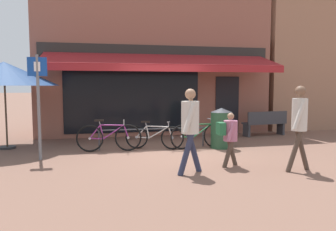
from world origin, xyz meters
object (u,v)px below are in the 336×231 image
Objects in this scene: bicycle_silver at (154,136)px; litter_bin at (221,128)px; pedestrian_child at (229,133)px; bicycle_green at (198,135)px; parking_sign at (38,96)px; pedestrian_adult at (190,122)px; pedestrian_second_adult at (299,118)px; cafe_parasol at (4,74)px; park_bench at (265,123)px; bicycle_purple at (109,137)px.

bicycle_silver is 1.92m from litter_bin.
pedestrian_child is 1.05× the size of litter_bin.
parking_sign is (-4.14, -0.56, 1.15)m from bicycle_green.
pedestrian_second_adult is (2.25, -0.29, 0.04)m from pedestrian_adult.
pedestrian_second_adult is 0.61× the size of cafe_parasol.
pedestrian_adult is 5.85m from park_bench.
pedestrian_adult is (-0.98, -2.51, 0.68)m from bicycle_green.
park_bench reaches higher than bicycle_silver.
pedestrian_child is 4.51m from parking_sign.
pedestrian_child reaches higher than bicycle_green.
bicycle_silver is 1.25m from bicycle_green.
bicycle_silver is 0.64× the size of parking_sign.
pedestrian_adult is 0.97× the size of pedestrian_second_adult.
litter_bin is (1.63, 2.42, -0.48)m from pedestrian_adult.
parking_sign is (-5.41, 2.24, 0.42)m from pedestrian_second_adult.
pedestrian_adult reaches higher than bicycle_purple.
pedestrian_child is 6.36m from cafe_parasol.
bicycle_silver is 0.93× the size of pedestrian_adult.
pedestrian_second_adult is at bearing -27.39° from pedestrian_child.
bicycle_green is at bearing 2.73° from bicycle_purple.
bicycle_purple is 3.42m from cafe_parasol.
bicycle_silver is 4.53m from park_bench.
cafe_parasol is at bearing 136.45° from pedestrian_adult.
cafe_parasol is (-5.93, 1.20, 1.52)m from litter_bin.
pedestrian_adult is (1.51, -2.61, 0.67)m from bicycle_purple.
parking_sign is at bearing -174.35° from litter_bin.
parking_sign reaches higher than cafe_parasol.
cafe_parasol reaches higher than park_bench.
bicycle_green is 0.98× the size of pedestrian_adult.
pedestrian_child is (0.01, -2.13, 0.35)m from bicycle_green.
pedestrian_child is (1.25, -2.31, 0.38)m from bicycle_silver.
bicycle_green is at bearing 91.10° from pedestrian_child.
pedestrian_adult is 3.74m from parking_sign.
bicycle_green is (1.24, -0.18, 0.02)m from bicycle_silver.
litter_bin is at bearing 1.62° from bicycle_purple.
bicycle_purple is 2.11m from parking_sign.
bicycle_green is 1.03× the size of park_bench.
parking_sign is at bearing -55.79° from cafe_parasol.
bicycle_purple is at bearing -156.98° from bicycle_silver.
park_bench reaches higher than bicycle_green.
bicycle_silver is 1.40× the size of litter_bin.
litter_bin reaches higher than bicycle_purple.
bicycle_green is at bearing 11.61° from bicycle_silver.
bicycle_purple is at bearing -170.94° from park_bench.
bicycle_purple is 1.03× the size of bicycle_green.
litter_bin is 0.69× the size of park_bench.
cafe_parasol is at bearing 149.17° from pedestrian_child.
bicycle_green is at bearing -11.93° from cafe_parasol.
pedestrian_child is 0.48× the size of parking_sign.
bicycle_purple reaches higher than bicycle_green.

